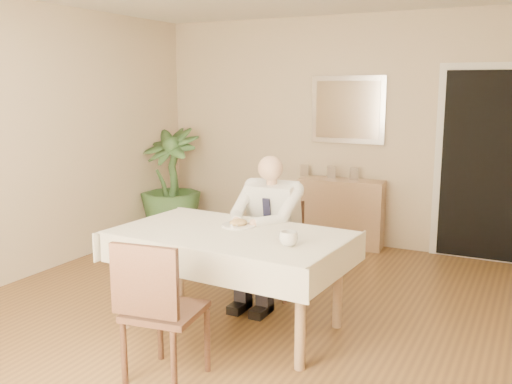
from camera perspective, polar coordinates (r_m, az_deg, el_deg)
The scene contains 17 objects.
room at distance 4.37m, azimuth -2.08°, elevation 3.75°, with size 5.00×5.02×2.60m.
doorway at distance 6.34m, azimuth 21.66°, elevation 2.42°, with size 0.96×0.07×2.10m.
mirror at distance 6.59m, azimuth 9.17°, elevation 8.13°, with size 0.86×0.04×0.76m.
dining_table at distance 4.26m, azimuth -2.57°, elevation -5.10°, with size 1.77×1.12×0.75m.
chair_far at distance 5.07m, azimuth 2.32°, elevation -4.97°, with size 0.44×0.44×0.83m.
chair_near at distance 3.57m, azimuth -9.87°, elevation -11.03°, with size 0.49×0.49×0.92m.
seated_man at distance 4.76m, azimuth 0.94°, elevation -3.11°, with size 0.48×0.72×1.24m.
plate at distance 4.39m, azimuth -1.76°, elevation -3.36°, with size 0.26×0.26×0.02m, color white.
food at distance 4.39m, azimuth -1.76°, elevation -3.08°, with size 0.14×0.14×0.06m, color olive.
knife at distance 4.32m, azimuth -1.68°, elevation -3.37°, with size 0.01×0.01×0.13m, color silver.
fork at distance 4.36m, azimuth -2.60°, elevation -3.26°, with size 0.01×0.01×0.13m, color silver.
coffee_mug at distance 3.87m, azimuth 3.27°, elevation -4.68°, with size 0.13×0.13×0.10m, color white.
sideboard at distance 6.60m, azimuth 8.47°, elevation -2.07°, with size 0.96×0.33×0.77m, color #A07752.
photo_frame_left at distance 6.72m, azimuth 4.87°, elevation 2.18°, with size 0.10×0.02×0.14m, color silver.
photo_frame_center at distance 6.60m, azimuth 7.57°, elevation 1.98°, with size 0.10×0.02×0.14m, color silver.
photo_frame_right at distance 6.50m, azimuth 9.78°, elevation 1.79°, with size 0.10×0.02×0.14m, color silver.
potted_palm at distance 7.04m, azimuth -8.54°, elevation 0.97°, with size 0.73×0.73×1.31m, color #2E4F25.
Camera 1 is at (2.10, -3.80, 1.82)m, focal length 40.00 mm.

